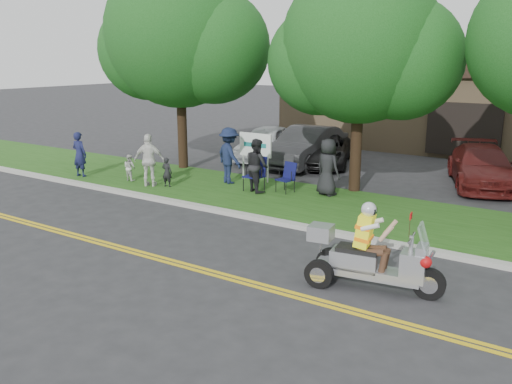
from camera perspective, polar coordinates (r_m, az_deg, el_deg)
The scene contains 23 objects.
ground at distance 11.98m, azimuth -5.94°, elevation -6.97°, with size 120.00×120.00×0.00m, color #28282B.
centerline_near at distance 11.56m, azimuth -7.77°, elevation -7.78°, with size 60.00×0.10×0.01m, color gold.
centerline_far at distance 11.68m, azimuth -7.25°, elevation -7.55°, with size 60.00×0.10×0.01m, color gold.
curb at distance 14.31m, azimuth 1.80°, elevation -3.08°, with size 60.00×0.25×0.12m, color #A8A89E.
grass_verge at distance 16.11m, azimuth 5.81°, elevation -1.18°, with size 60.00×4.00×0.10m, color #1D4813.
commercial_building at distance 28.14m, azimuth 23.00°, elevation 8.42°, with size 18.00×8.20×4.00m.
tree_left at distance 20.71m, azimuth -7.89°, elevation 15.58°, with size 6.62×5.40×7.78m.
tree_mid at distance 17.14m, azimuth 11.15°, elevation 14.37°, with size 5.88×4.80×7.05m.
business_sign at distance 18.47m, azimuth -0.07°, elevation 4.70°, with size 1.25×0.06×1.75m.
trike_scooter at distance 10.46m, azimuth 11.71°, elevation -6.91°, with size 2.60×0.98×1.70m.
lawn_chair_a at distance 17.09m, azimuth 3.35°, elevation 1.76°, with size 0.59×0.61×0.94m.
lawn_chair_b at distance 17.24m, azimuth 0.04°, elevation 2.19°, with size 0.61×0.63×1.09m.
spectator_adult_left at distance 20.22m, azimuth -18.08°, elevation 3.80°, with size 0.58×0.38×1.59m, color #181C44.
spectator_adult_mid at distance 17.02m, azimuth 0.09°, elevation 2.83°, with size 0.82×0.64×1.69m, color black.
spectator_adult_right at distance 18.08m, azimuth -11.16°, elevation 3.30°, with size 1.02×0.42×1.73m, color silver.
spectator_chair_a at distance 18.18m, azimuth -2.83°, elevation 3.86°, with size 1.22×0.70×1.88m, color #161F3D.
spectator_chair_b at distance 16.72m, azimuth 7.54°, elevation 2.62°, with size 0.86×0.56×1.76m, color black.
child_left at distance 17.97m, azimuth -9.36°, elevation 2.08°, with size 0.35×0.23×0.97m, color black.
child_right at distance 19.12m, azimuth -13.15°, elevation 2.52°, with size 0.44×0.34×0.91m, color silver.
parked_car_far_left at distance 23.00m, azimuth 1.07°, elevation 5.22°, with size 1.69×4.20×1.43m, color silver.
parked_car_left at distance 21.69m, azimuth 5.33°, elevation 4.78°, with size 1.65×4.72×1.56m, color #2B2B2D.
parked_car_mid at distance 21.94m, azimuth 7.08°, elevation 4.41°, with size 2.03×4.41×1.22m, color black.
parked_car_right at distance 19.79m, azimuth 22.67°, elevation 2.50°, with size 1.87×4.60×1.34m, color #511413.
Camera 1 is at (7.13, -8.60, 4.31)m, focal length 38.00 mm.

